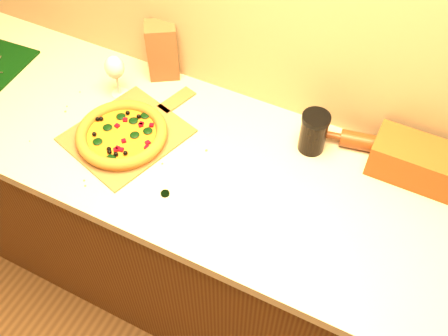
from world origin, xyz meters
TOP-DOWN VIEW (x-y plane):
  - cabinet at (0.00, 1.43)m, footprint 2.80×0.65m
  - countertop at (0.00, 1.43)m, footprint 2.84×0.68m
  - pizza_peel at (-0.42, 1.41)m, footprint 0.41×0.51m
  - pizza at (-0.42, 1.38)m, footprint 0.30×0.30m
  - bottle_cap at (-0.18, 1.25)m, footprint 0.03×0.03m
  - rolling_pin at (0.36, 1.71)m, footprint 0.41×0.11m
  - bread_bag at (0.54, 1.66)m, footprint 0.43×0.14m
  - wine_glass at (-0.55, 1.56)m, footprint 0.07×0.07m
  - paper_bag at (-0.47, 1.72)m, footprint 0.14×0.13m
  - dark_jar at (0.14, 1.62)m, footprint 0.09×0.09m

SIDE VIEW (x-z plane):
  - cabinet at x=0.00m, z-range 0.00..0.86m
  - countertop at x=0.00m, z-range 0.86..0.90m
  - bottle_cap at x=-0.18m, z-range 0.90..0.91m
  - pizza_peel at x=-0.42m, z-range 0.90..0.91m
  - pizza at x=-0.42m, z-range 0.91..0.95m
  - rolling_pin at x=0.36m, z-range 0.90..0.96m
  - bread_bag at x=0.54m, z-range 0.90..1.02m
  - dark_jar at x=0.14m, z-range 0.90..1.04m
  - paper_bag at x=-0.47m, z-range 0.90..1.11m
  - wine_glass at x=-0.55m, z-range 0.93..1.10m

